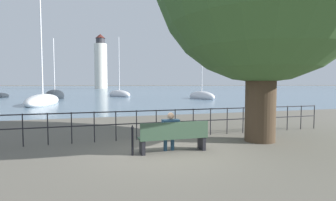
# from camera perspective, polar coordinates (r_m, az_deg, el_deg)

# --- Properties ---
(ground_plane) EXTENTS (1000.00, 1000.00, 0.00)m
(ground_plane) POSITION_cam_1_polar(r_m,az_deg,el_deg) (7.84, 1.09, -11.04)
(ground_plane) COLOR #605B51
(harbor_water) EXTENTS (600.00, 300.00, 0.01)m
(harbor_water) POSITION_cam_1_polar(r_m,az_deg,el_deg) (166.06, -16.17, 2.75)
(harbor_water) COLOR slate
(harbor_water) RESTS_ON ground_plane
(park_bench) EXTENTS (2.03, 0.45, 0.90)m
(park_bench) POSITION_cam_1_polar(r_m,az_deg,el_deg) (7.68, 1.24, -7.97)
(park_bench) COLOR #334C38
(park_bench) RESTS_ON ground_plane
(seated_person_left) EXTENTS (0.49, 0.35, 1.16)m
(seated_person_left) POSITION_cam_1_polar(r_m,az_deg,el_deg) (7.69, 0.51, -6.43)
(seated_person_left) COLOR navy
(seated_person_left) RESTS_ON ground_plane
(promenade_railing) EXTENTS (14.56, 0.04, 1.05)m
(promenade_railing) POSITION_cam_1_polar(r_m,az_deg,el_deg) (9.56, -2.57, -4.14)
(promenade_railing) COLOR black
(promenade_railing) RESTS_ON ground_plane
(closed_umbrella) EXTENTS (0.09, 0.09, 0.86)m
(closed_umbrella) POSITION_cam_1_polar(r_m,az_deg,el_deg) (7.38, -7.76, -8.16)
(closed_umbrella) COLOR black
(closed_umbrella) RESTS_ON ground_plane
(sailboat_0) EXTENTS (2.62, 5.76, 8.99)m
(sailboat_0) POSITION_cam_1_polar(r_m,az_deg,el_deg) (35.66, 7.32, 0.91)
(sailboat_0) COLOR silver
(sailboat_0) RESTS_ON ground_plane
(sailboat_1) EXTENTS (3.24, 8.62, 12.58)m
(sailboat_1) POSITION_cam_1_polar(r_m,az_deg,el_deg) (28.74, -25.58, -0.05)
(sailboat_1) COLOR white
(sailboat_1) RESTS_ON ground_plane
(sailboat_2) EXTENTS (2.87, 7.55, 8.90)m
(sailboat_2) POSITION_cam_1_polar(r_m,az_deg,el_deg) (40.26, -23.43, 0.98)
(sailboat_2) COLOR black
(sailboat_2) RESTS_ON ground_plane
(sailboat_4) EXTENTS (4.01, 6.63, 9.98)m
(sailboat_4) POSITION_cam_1_polar(r_m,az_deg,el_deg) (42.97, -10.56, 1.32)
(sailboat_4) COLOR silver
(sailboat_4) RESTS_ON ground_plane
(harbor_lighthouse) EXTENTS (5.51, 5.51, 24.05)m
(harbor_lighthouse) POSITION_cam_1_polar(r_m,az_deg,el_deg) (120.64, -14.44, 7.83)
(harbor_lighthouse) COLOR silver
(harbor_lighthouse) RESTS_ON ground_plane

